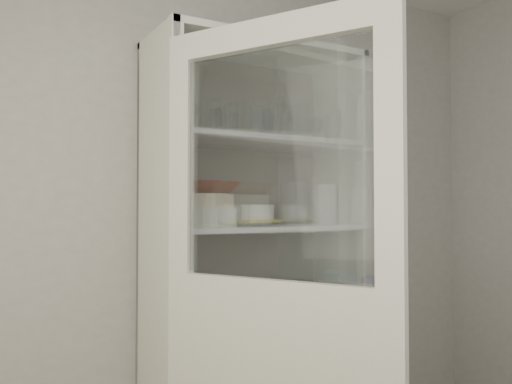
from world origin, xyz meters
TOP-DOWN VIEW (x-y plane):
  - wall_back at (0.00, 1.50)m, footprint 3.60×0.02m
  - pantry_cabinet at (0.20, 1.34)m, footprint 1.00×0.45m
  - cupboard_door at (-0.09, 0.65)m, footprint 0.46×0.81m
  - tumbler_0 at (-0.21, 1.13)m, footprint 0.09×0.09m
  - tumbler_1 at (-0.01, 1.13)m, footprint 0.07×0.07m
  - tumbler_2 at (0.13, 1.15)m, footprint 0.08×0.08m
  - tumbler_3 at (0.35, 1.12)m, footprint 0.10×0.10m
  - tumbler_4 at (0.29, 1.16)m, footprint 0.10×0.10m
  - tumbler_5 at (0.34, 1.16)m, footprint 0.08×0.08m
  - tumbler_6 at (0.57, 1.17)m, footprint 0.08×0.08m
  - tumbler_7 at (-0.21, 1.26)m, footprint 0.07×0.07m
  - tumbler_8 at (-0.01, 1.28)m, footprint 0.08×0.08m
  - tumbler_9 at (0.03, 1.29)m, footprint 0.07×0.07m
  - tumbler_10 at (0.24, 1.26)m, footprint 0.09×0.09m
  - tumbler_11 at (0.46, 1.28)m, footprint 0.09×0.09m
  - goblet_0 at (-0.09, 1.38)m, footprint 0.08×0.08m
  - goblet_1 at (0.06, 1.39)m, footprint 0.07×0.07m
  - goblet_2 at (0.32, 1.38)m, footprint 0.08×0.08m
  - goblet_3 at (0.61, 1.35)m, footprint 0.07×0.07m
  - plate_stack_front at (-0.05, 1.22)m, footprint 0.22×0.22m
  - plate_stack_back at (-0.05, 1.38)m, footprint 0.22×0.22m
  - cream_bowl at (-0.05, 1.22)m, footprint 0.25×0.25m
  - terracotta_bowl at (-0.05, 1.22)m, footprint 0.29×0.29m
  - glass_platter at (0.20, 1.27)m, footprint 0.30×0.30m
  - yellow_trivet at (0.20, 1.27)m, footprint 0.17×0.17m
  - white_ramekin at (0.20, 1.27)m, footprint 0.21×0.21m
  - grey_bowl_stack at (0.61, 1.29)m, footprint 0.13×0.13m
  - mug_blue at (0.61, 1.21)m, footprint 0.12×0.12m
  - mug_teal at (0.53, 1.33)m, footprint 0.11×0.11m
  - mug_white at (0.39, 1.17)m, footprint 0.09×0.09m
  - teal_jar at (0.41, 1.30)m, footprint 0.10×0.10m
  - measuring_cups at (-0.13, 1.20)m, footprint 0.10×0.10m
  - white_canister at (-0.21, 1.30)m, footprint 0.14×0.14m
  - tin_box at (0.42, 1.27)m, footprint 0.23×0.17m
  - tumbler_12 at (0.20, 1.19)m, footprint 0.07×0.07m

SIDE VIEW (x-z plane):
  - tin_box at x=0.42m, z-range 0.46..0.53m
  - cupboard_door at x=-0.09m, z-range -0.13..1.87m
  - measuring_cups at x=-0.13m, z-range 0.86..0.90m
  - mug_white at x=0.39m, z-range 0.86..0.95m
  - mug_blue at x=0.61m, z-range 0.86..0.95m
  - mug_teal at x=0.53m, z-range 0.86..0.96m
  - teal_jar at x=0.41m, z-range 0.86..0.98m
  - white_canister at x=-0.21m, z-range 0.86..1.00m
  - pantry_cabinet at x=0.20m, z-range -0.11..1.99m
  - glass_platter at x=0.20m, z-range 1.26..1.28m
  - yellow_trivet at x=0.20m, z-range 1.28..1.29m
  - plate_stack_back at x=-0.05m, z-range 1.26..1.33m
  - wall_back at x=0.00m, z-range 0.00..2.60m
  - plate_stack_front at x=-0.05m, z-range 1.26..1.34m
  - white_ramekin at x=0.20m, z-range 1.29..1.36m
  - grey_bowl_stack at x=0.61m, z-range 1.26..1.46m
  - cream_bowl at x=-0.05m, z-range 1.34..1.40m
  - terracotta_bowl at x=-0.05m, z-range 1.40..1.46m
  - tumbler_1 at x=-0.01m, z-range 1.66..1.78m
  - tumbler_5 at x=0.34m, z-range 1.66..1.78m
  - tumbler_8 at x=-0.01m, z-range 1.66..1.79m
  - tumbler_2 at x=0.13m, z-range 1.66..1.79m
  - tumbler_12 at x=0.20m, z-range 1.66..1.79m
  - tumbler_9 at x=0.03m, z-range 1.66..1.80m
  - tumbler_7 at x=-0.21m, z-range 1.66..1.80m
  - tumbler_11 at x=0.46m, z-range 1.66..1.80m
  - tumbler_10 at x=0.24m, z-range 1.66..1.81m
  - tumbler_3 at x=0.35m, z-range 1.66..1.81m
  - tumbler_0 at x=-0.21m, z-range 1.66..1.82m
  - tumbler_6 at x=0.57m, z-range 1.66..1.82m
  - tumbler_4 at x=0.29m, z-range 1.66..1.82m
  - goblet_3 at x=0.61m, z-range 1.66..1.82m
  - goblet_1 at x=0.06m, z-range 1.66..1.82m
  - goblet_2 at x=0.32m, z-range 1.66..1.84m
  - goblet_0 at x=-0.09m, z-range 1.66..1.85m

